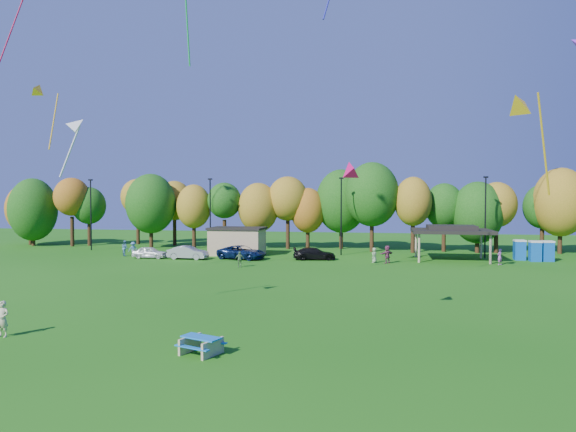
% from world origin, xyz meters
% --- Properties ---
extents(ground, '(160.00, 160.00, 0.00)m').
position_xyz_m(ground, '(0.00, 0.00, 0.00)').
color(ground, '#19600F').
rests_on(ground, ground).
extents(tree_line, '(93.57, 10.55, 11.15)m').
position_xyz_m(tree_line, '(-1.03, 45.51, 5.91)').
color(tree_line, black).
rests_on(tree_line, ground).
extents(lamp_posts, '(64.50, 0.25, 9.09)m').
position_xyz_m(lamp_posts, '(2.00, 40.00, 4.90)').
color(lamp_posts, black).
rests_on(lamp_posts, ground).
extents(utility_building, '(6.30, 4.30, 3.25)m').
position_xyz_m(utility_building, '(-10.00, 38.00, 1.64)').
color(utility_building, tan).
rests_on(utility_building, ground).
extents(pavilion, '(8.20, 6.20, 3.77)m').
position_xyz_m(pavilion, '(14.00, 37.00, 3.23)').
color(pavilion, tan).
rests_on(pavilion, ground).
extents(porta_potties, '(3.75, 2.15, 2.18)m').
position_xyz_m(porta_potties, '(22.61, 38.18, 1.10)').
color(porta_potties, '#0D4FAE').
rests_on(porta_potties, ground).
extents(picnic_table, '(2.12, 1.94, 0.75)m').
position_xyz_m(picnic_table, '(-0.87, 0.73, 0.44)').
color(picnic_table, tan).
rests_on(picnic_table, ground).
extents(kite_flyer, '(0.64, 0.43, 1.74)m').
position_xyz_m(kite_flyer, '(-11.19, 1.59, 0.87)').
color(kite_flyer, '#BFB98F').
rests_on(kite_flyer, ground).
extents(car_a, '(3.88, 1.70, 1.30)m').
position_xyz_m(car_a, '(-18.61, 33.00, 0.65)').
color(car_a, white).
rests_on(car_a, ground).
extents(car_b, '(4.42, 1.61, 1.45)m').
position_xyz_m(car_b, '(-14.14, 32.93, 0.72)').
color(car_b, '#9E9EA3').
rests_on(car_b, ground).
extents(car_c, '(5.79, 3.67, 1.49)m').
position_xyz_m(car_c, '(-8.36, 34.03, 0.74)').
color(car_c, '#0B1C46').
rests_on(car_c, ground).
extents(car_d, '(4.85, 2.67, 1.33)m').
position_xyz_m(car_d, '(-0.49, 34.91, 0.66)').
color(car_d, black).
rests_on(car_d, ground).
extents(far_person_0, '(0.95, 0.51, 1.54)m').
position_xyz_m(far_person_0, '(-6.81, 27.69, 0.77)').
color(far_person_0, '#547C4B').
rests_on(far_person_0, ground).
extents(far_person_1, '(0.73, 0.89, 1.58)m').
position_xyz_m(far_person_1, '(5.95, 33.41, 0.79)').
color(far_person_1, gray).
rests_on(far_person_1, ground).
extents(far_person_2, '(1.24, 1.11, 1.67)m').
position_xyz_m(far_person_2, '(-21.28, 34.32, 0.84)').
color(far_person_2, teal).
rests_on(far_person_2, ground).
extents(far_person_3, '(1.11, 1.09, 1.81)m').
position_xyz_m(far_person_3, '(-22.43, 34.58, 0.90)').
color(far_person_3, teal).
rests_on(far_person_3, ground).
extents(far_person_4, '(0.69, 0.69, 1.62)m').
position_xyz_m(far_person_4, '(18.28, 34.00, 0.81)').
color(far_person_4, '#BD5AC0').
rests_on(far_person_4, ground).
extents(far_person_5, '(1.60, 1.56, 1.83)m').
position_xyz_m(far_person_5, '(7.25, 33.29, 0.92)').
color(far_person_5, '#8F3B63').
rests_on(far_person_5, ground).
extents(kite_0, '(1.33, 1.53, 1.27)m').
position_xyz_m(kite_0, '(5.14, 5.77, 8.16)').
color(kite_0, '#CA0B57').
extents(kite_3, '(1.31, 3.17, 5.32)m').
position_xyz_m(kite_3, '(-19.33, 15.63, 14.96)').
color(kite_3, yellow).
extents(kite_5, '(2.01, 1.45, 3.36)m').
position_xyz_m(kite_5, '(-9.20, 4.86, 10.49)').
color(kite_5, silver).
extents(kite_15, '(2.37, 3.03, 5.44)m').
position_xyz_m(kite_15, '(13.37, 7.33, 11.35)').
color(kite_15, gold).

